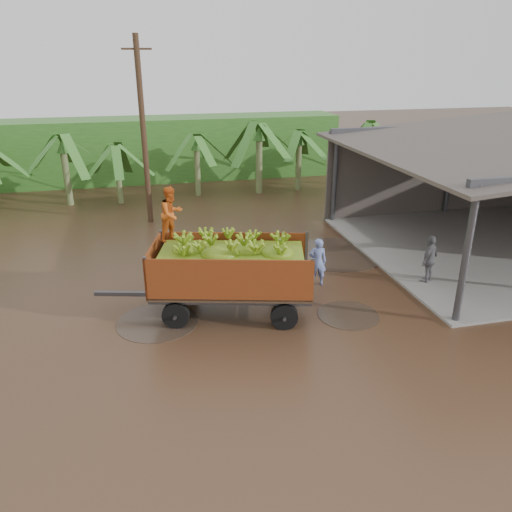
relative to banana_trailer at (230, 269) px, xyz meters
The scene contains 7 objects.
ground 2.25m from the banana_trailer, 65.52° to the left, with size 100.00×100.00×0.00m, color black.
hedge_north 17.67m from the banana_trailer, 94.09° to the left, with size 22.00×3.00×3.60m, color #2D661E.
banana_trailer is the anchor object (origin of this frame).
man_blue 3.36m from the banana_trailer, 21.24° to the left, with size 0.58×0.38×1.59m, color #697CC0.
man_grey 6.67m from the banana_trailer, ahead, with size 0.98×0.41×1.68m, color slate.
utility_pole 9.74m from the banana_trailer, 101.99° to the left, with size 1.20×0.24×7.80m.
banana_plants 9.34m from the banana_trailer, 118.22° to the left, with size 24.98×20.48×3.85m.
Camera 1 is at (-3.03, -14.41, 7.01)m, focal length 35.00 mm.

